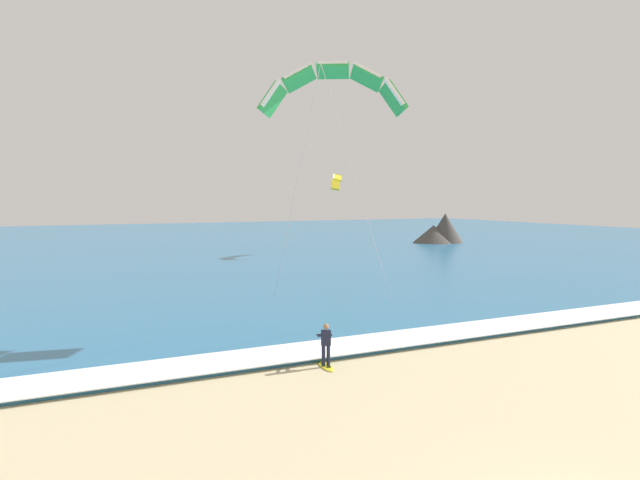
{
  "coord_description": "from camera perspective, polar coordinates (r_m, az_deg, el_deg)",
  "views": [
    {
      "loc": [
        -8.73,
        -6.04,
        6.48
      ],
      "look_at": [
        1.9,
        16.91,
        4.52
      ],
      "focal_mm": 30.18,
      "sensor_mm": 36.0,
      "label": 1
    }
  ],
  "objects": [
    {
      "name": "surf_foam",
      "position": [
        22.66,
        -1.19,
        -11.6
      ],
      "size": [
        200.0,
        2.51,
        0.04
      ],
      "primitive_type": "cube",
      "color": "white",
      "rests_on": "sea"
    },
    {
      "name": "surfboard",
      "position": [
        21.26,
        0.63,
        -13.23
      ],
      "size": [
        0.6,
        1.44,
        0.09
      ],
      "color": "yellow",
      "rests_on": "ground"
    },
    {
      "name": "kite_distant",
      "position": [
        61.25,
        1.75,
        6.35
      ],
      "size": [
        3.18,
        5.01,
        1.91
      ],
      "color": "yellow"
    },
    {
      "name": "kite_primary",
      "position": [
        28.68,
        1.35,
        16.14
      ],
      "size": [
        7.06,
        8.64,
        12.23
      ],
      "color": "green"
    },
    {
      "name": "kitesurfer",
      "position": [
        21.02,
        0.62,
        -10.84
      ],
      "size": [
        0.55,
        0.55,
        1.69
      ],
      "color": "#191E38",
      "rests_on": "ground"
    },
    {
      "name": "headland_right",
      "position": [
        78.36,
        12.59,
        0.9
      ],
      "size": [
        7.58,
        6.25,
        4.35
      ],
      "color": "#47423D",
      "rests_on": "ground"
    },
    {
      "name": "sea",
      "position": [
        79.69,
        -18.47,
        -0.38
      ],
      "size": [
        200.0,
        120.0,
        0.2
      ],
      "primitive_type": "cube",
      "color": "teal",
      "rests_on": "ground"
    }
  ]
}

